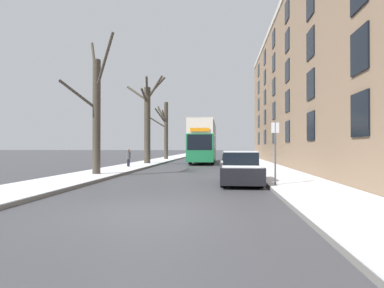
% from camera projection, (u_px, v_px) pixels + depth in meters
% --- Properties ---
extents(ground_plane, '(320.00, 320.00, 0.00)m').
position_uv_depth(ground_plane, '(144.00, 213.00, 7.88)').
color(ground_plane, '#424247').
extents(sidewalk_left, '(3.12, 130.00, 0.16)m').
position_uv_depth(sidewalk_left, '(185.00, 155.00, 61.17)').
color(sidewalk_left, slate).
rests_on(sidewalk_left, ground).
extents(sidewalk_right, '(3.12, 130.00, 0.16)m').
position_uv_depth(sidewalk_right, '(239.00, 155.00, 60.06)').
color(sidewalk_right, slate).
rests_on(sidewalk_right, ground).
extents(terrace_facade_right, '(9.10, 41.23, 14.58)m').
position_uv_depth(terrace_facade_right, '(334.00, 82.00, 25.52)').
color(terrace_facade_right, '#8C7056').
rests_on(terrace_facade_right, ground).
extents(bare_tree_left_0, '(3.24, 3.90, 8.48)m').
position_uv_depth(bare_tree_left_0, '(96.00, 109.00, 17.61)').
color(bare_tree_left_0, '#423A30').
rests_on(bare_tree_left_0, ground).
extents(bare_tree_left_1, '(4.33, 3.25, 8.62)m').
position_uv_depth(bare_tree_left_1, '(147.00, 120.00, 29.18)').
color(bare_tree_left_1, '#423A30').
rests_on(bare_tree_left_1, ground).
extents(bare_tree_left_2, '(3.07, 2.12, 7.69)m').
position_uv_depth(bare_tree_left_2, '(165.00, 129.00, 39.72)').
color(bare_tree_left_2, '#423A30').
rests_on(bare_tree_left_2, ground).
extents(double_decker_bus, '(2.55, 11.14, 4.48)m').
position_uv_depth(double_decker_bus, '(203.00, 140.00, 32.73)').
color(double_decker_bus, '#1E7A47').
rests_on(double_decker_bus, ground).
extents(parked_car_0, '(1.82, 4.14, 1.54)m').
position_uv_depth(parked_car_0, '(240.00, 169.00, 14.01)').
color(parked_car_0, black).
rests_on(parked_car_0, ground).
extents(parked_car_1, '(1.87, 4.41, 1.34)m').
position_uv_depth(parked_car_1, '(234.00, 164.00, 19.99)').
color(parked_car_1, '#9EA3AD').
rests_on(parked_car_1, ground).
extents(parked_car_2, '(1.70, 3.91, 1.34)m').
position_uv_depth(parked_car_2, '(232.00, 160.00, 25.26)').
color(parked_car_2, black).
rests_on(parked_car_2, ground).
extents(pedestrian_left_sidewalk, '(0.35, 0.35, 1.59)m').
position_uv_depth(pedestrian_left_sidewalk, '(128.00, 158.00, 24.18)').
color(pedestrian_left_sidewalk, black).
rests_on(pedestrian_left_sidewalk, ground).
extents(street_sign_post, '(0.32, 0.07, 2.79)m').
position_uv_depth(street_sign_post, '(275.00, 150.00, 12.48)').
color(street_sign_post, '#4C4F54').
rests_on(street_sign_post, ground).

